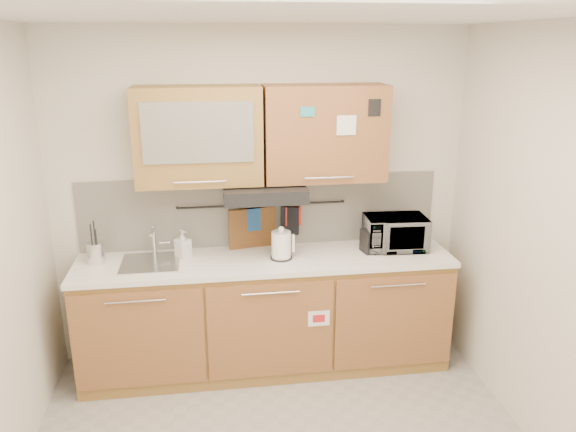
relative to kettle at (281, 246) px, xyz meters
name	(u,v)px	position (x,y,z in m)	size (l,w,h in m)	color
ceiling	(289,13)	(-0.11, -1.16, 1.58)	(3.20, 3.20, 0.00)	white
wall_back	(261,198)	(-0.11, 0.34, 0.28)	(3.20, 3.20, 0.00)	silver
wall_right	(566,257)	(1.49, -1.16, 0.28)	(3.00, 3.00, 0.00)	silver
base_cabinet	(267,319)	(-0.11, 0.03, -0.62)	(2.80, 0.64, 0.88)	#A17739
countertop	(266,260)	(-0.11, 0.03, -0.12)	(2.82, 0.62, 0.04)	white
backsplash	(261,211)	(-0.11, 0.33, 0.18)	(2.80, 0.02, 0.56)	silver
upper_cabinets	(262,134)	(-0.12, 0.16, 0.81)	(1.82, 0.37, 0.70)	#A17739
range_hood	(264,192)	(-0.11, 0.09, 0.40)	(0.60, 0.46, 0.10)	black
sink	(151,262)	(-0.96, 0.05, -0.10)	(0.42, 0.40, 0.26)	silver
utensil_rail	(262,205)	(-0.11, 0.29, 0.24)	(0.02, 0.02, 1.30)	black
utensil_crock	(96,252)	(-1.36, 0.11, -0.02)	(0.14, 0.14, 0.32)	silver
kettle	(281,246)	(0.00, 0.00, 0.00)	(0.18, 0.16, 0.25)	white
toaster	(377,240)	(0.75, 0.05, -0.01)	(0.25, 0.18, 0.18)	black
microwave	(395,233)	(0.91, 0.09, 0.03)	(0.47, 0.32, 0.26)	#999999
soap_bottle	(183,244)	(-0.73, 0.14, 0.00)	(0.10, 0.10, 0.21)	#999999
cutting_board	(252,236)	(-0.19, 0.27, -0.01)	(0.37, 0.03, 0.46)	brown
oven_mitt	(254,219)	(-0.18, 0.27, 0.13)	(0.11, 0.03, 0.18)	navy
dark_pouch	(290,220)	(0.10, 0.27, 0.11)	(0.14, 0.04, 0.22)	black
pot_holder	(293,216)	(0.13, 0.27, 0.14)	(0.12, 0.02, 0.15)	red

